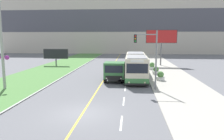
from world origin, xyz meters
The scene contains 13 objects.
ground_plane centered at (0.00, 0.00, 0.00)m, with size 300.00×300.00×0.00m, color slate.
sidewalk_right centered at (8.50, 0.00, 0.04)m, with size 6.00×140.00×0.08m.
lane_marking_centre centered at (0.29, 1.06, 0.00)m, with size 2.88×140.00×0.01m.
apartment_block_background centered at (0.00, 59.29, 9.94)m, with size 80.00×8.04×19.88m.
city_bus centered at (3.96, 13.89, 1.56)m, with size 2.66×11.69×3.07m.
dump_truck centered at (1.43, 11.52, 1.21)m, with size 2.43×6.06×2.37m.
utility_pole_near centered at (-9.55, 6.60, 5.01)m, with size 1.80×0.44×10.65m.
traffic_light_mast centered at (5.12, 7.31, 3.75)m, with size 2.28×0.32×5.89m.
billboard_large centered at (8.85, 26.77, 5.13)m, with size 5.63×0.24×6.59m.
billboard_small centered at (-10.54, 25.06, 2.14)m, with size 4.63×0.24×3.11m.
planter_round_near centered at (6.89, 12.03, 0.56)m, with size 0.99×0.99×1.10m.
planter_round_second centered at (6.85, 16.44, 0.56)m, with size 0.96×0.96×1.09m.
planter_round_third centered at (6.71, 20.85, 0.60)m, with size 1.02×1.02×1.19m.
Camera 1 is at (3.27, -14.22, 5.21)m, focal length 35.00 mm.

